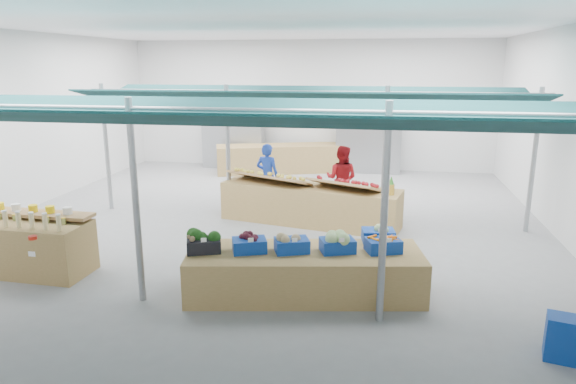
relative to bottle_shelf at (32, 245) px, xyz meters
name	(u,v)px	position (x,y,z in m)	size (l,w,h in m)	color
floor	(267,224)	(3.30, 3.33, -0.47)	(13.00, 13.00, 0.00)	slate
hall	(279,98)	(3.30, 4.77, 2.17)	(13.00, 13.00, 13.00)	silver
pole_grid	(285,158)	(4.05, 1.58, 1.34)	(10.00, 4.60, 3.00)	gray
awnings	(285,103)	(4.05, 1.58, 2.31)	(9.50, 7.08, 0.30)	#0A2D2C
back_shelving_left	(234,138)	(0.80, 9.33, 0.53)	(2.00, 0.50, 2.00)	#B23F33
back_shelving_right	(368,142)	(5.30, 9.33, 0.53)	(2.00, 0.50, 2.00)	#B23F33
bottle_shelf	(32,245)	(0.00, 0.00, 0.00)	(2.01, 1.23, 1.16)	olive
veg_counter	(305,273)	(4.66, -0.03, -0.13)	(3.54, 1.18, 0.69)	olive
fruit_counter	(310,205)	(4.22, 3.56, -0.05)	(3.95, 0.94, 0.85)	olive
far_counter	(293,158)	(2.90, 9.01, -0.03)	(4.93, 0.99, 0.89)	olive
crate_stack	(566,339)	(7.99, -1.25, -0.20)	(0.46, 0.32, 0.55)	navy
vendor_left	(267,176)	(3.02, 4.66, 0.31)	(0.58, 0.38, 1.58)	#1938A7
vendor_right	(341,179)	(4.82, 4.66, 0.31)	(0.77, 0.60, 1.58)	maroon
crate_broccoli	(204,242)	(3.16, -0.30, 0.37)	(0.59, 0.50, 0.35)	black
crate_beets	(249,243)	(3.84, -0.18, 0.35)	(0.59, 0.50, 0.29)	navy
crate_celeriac	(292,242)	(4.47, -0.06, 0.36)	(0.59, 0.50, 0.31)	navy
crate_cabbage	(338,242)	(5.14, 0.06, 0.37)	(0.59, 0.50, 0.35)	navy
crate_carrots	(383,245)	(5.82, 0.19, 0.32)	(0.59, 0.50, 0.29)	navy
sparrow	(191,239)	(3.03, -0.45, 0.46)	(0.12, 0.09, 0.11)	brown
pole_ribbon	(33,239)	(1.03, -1.26, 0.60)	(0.12, 0.12, 0.28)	#B5190C
apple_heap_yellow	(269,176)	(3.28, 3.66, 0.54)	(2.02, 1.41, 0.27)	#997247
apple_heap_red	(344,183)	(4.99, 3.30, 0.54)	(1.65, 1.25, 0.27)	#997247
pineapple	(391,186)	(5.95, 3.10, 0.55)	(0.14, 0.14, 0.39)	#8C6019
crate_extra	(378,233)	(5.74, 0.62, 0.36)	(0.55, 0.44, 0.32)	navy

